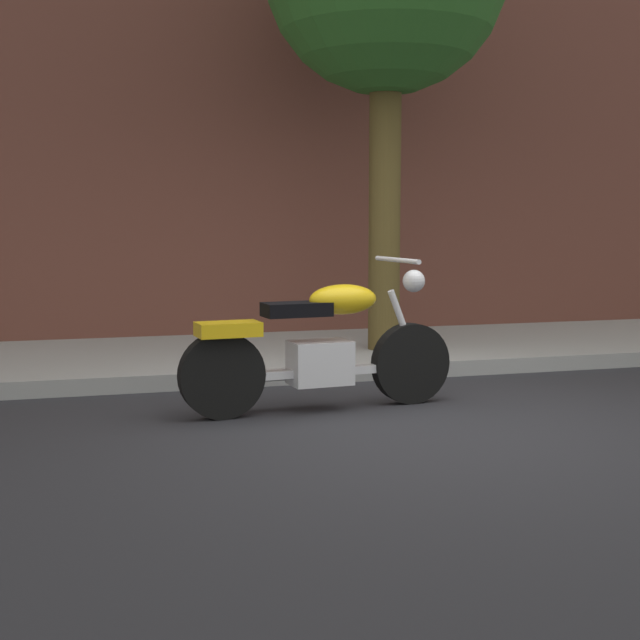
# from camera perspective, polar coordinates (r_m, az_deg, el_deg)

# --- Properties ---
(ground_plane) EXTENTS (60.00, 60.00, 0.00)m
(ground_plane) POSITION_cam_1_polar(r_m,az_deg,el_deg) (6.24, 6.78, -6.51)
(ground_plane) COLOR #28282D
(sidewalk) EXTENTS (23.57, 2.46, 0.14)m
(sidewalk) POSITION_cam_1_polar(r_m,az_deg,el_deg) (8.86, -0.33, -2.14)
(sidewalk) COLOR #999999
(sidewalk) RESTS_ON ground
(building_facade) EXTENTS (23.57, 0.50, 7.42)m
(building_facade) POSITION_cam_1_polar(r_m,az_deg,el_deg) (10.46, -2.66, 19.25)
(building_facade) COLOR brown
(building_facade) RESTS_ON ground
(motorcycle) EXTENTS (2.09, 0.70, 1.11)m
(motorcycle) POSITION_cam_1_polar(r_m,az_deg,el_deg) (6.51, -0.03, -1.86)
(motorcycle) COLOR black
(motorcycle) RESTS_ON ground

